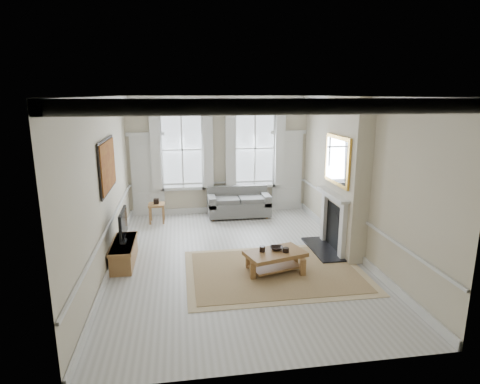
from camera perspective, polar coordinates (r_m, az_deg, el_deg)
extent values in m
plane|color=#B7B5AD|center=(8.69, -0.47, -9.53)|extent=(7.20, 7.20, 0.00)
plane|color=white|center=(7.98, -0.52, 13.51)|extent=(7.20, 7.20, 0.00)
plane|color=beige|center=(11.68, -3.04, 5.20)|extent=(5.20, 0.00, 5.20)
plane|color=beige|center=(8.22, -18.75, 0.83)|extent=(0.00, 7.20, 7.20)
plane|color=beige|center=(8.91, 16.30, 1.97)|extent=(0.00, 7.20, 7.20)
cube|color=silver|center=(11.72, -13.01, 2.16)|extent=(0.90, 0.08, 2.30)
cube|color=silver|center=(12.11, 6.72, 2.79)|extent=(0.90, 0.08, 2.30)
cube|color=#9D601B|center=(8.43, -18.32, 3.61)|extent=(0.05, 1.66, 1.06)
cube|color=beige|center=(9.02, 14.77, 2.21)|extent=(0.35, 1.70, 3.38)
cube|color=black|center=(9.33, 11.71, -7.98)|extent=(0.55, 1.50, 0.05)
cube|color=silver|center=(8.73, 14.37, -5.80)|extent=(0.10, 0.18, 1.15)
cube|color=silver|center=(9.70, 11.86, -3.69)|extent=(0.10, 0.18, 1.15)
cube|color=silver|center=(9.00, 13.00, -0.32)|extent=(0.20, 1.45, 0.06)
cube|color=black|center=(9.24, 13.30, -4.82)|extent=(0.02, 0.92, 1.00)
cube|color=gold|center=(8.87, 13.62, 4.39)|extent=(0.06, 1.26, 1.06)
cube|color=#5B5B58|center=(11.52, -0.19, -2.24)|extent=(1.76, 0.85, 0.40)
cube|color=#5B5B58|center=(11.74, -0.42, -0.12)|extent=(1.76, 0.20, 0.44)
cube|color=#5B5B58|center=(11.37, -4.07, -1.24)|extent=(0.20, 0.85, 0.30)
cube|color=#5B5B58|center=(11.59, 3.62, -0.94)|extent=(0.20, 0.85, 0.30)
cylinder|color=brown|center=(11.20, -3.80, -3.91)|extent=(0.06, 0.06, 0.08)
cylinder|color=brown|center=(12.00, 3.18, -2.69)|extent=(0.06, 0.06, 0.08)
cube|color=brown|center=(11.16, -11.80, -1.79)|extent=(0.43, 0.43, 0.06)
cube|color=brown|center=(11.09, -12.63, -3.36)|extent=(0.05, 0.05, 0.47)
cube|color=brown|center=(11.07, -10.91, -3.30)|extent=(0.05, 0.05, 0.47)
cube|color=brown|center=(11.41, -12.52, -2.87)|extent=(0.05, 0.05, 0.47)
cube|color=brown|center=(11.39, -10.86, -2.82)|extent=(0.05, 0.05, 0.47)
cube|color=olive|center=(8.13, 4.97, -11.18)|extent=(3.50, 2.60, 0.02)
cube|color=brown|center=(7.98, 5.03, -8.73)|extent=(1.28, 0.96, 0.08)
cube|color=brown|center=(7.77, 1.97, -11.07)|extent=(0.10, 0.10, 0.35)
cube|color=brown|center=(7.98, 8.74, -10.52)|extent=(0.10, 0.10, 0.35)
cube|color=brown|center=(8.18, 1.36, -9.72)|extent=(0.10, 0.10, 0.35)
cube|color=brown|center=(8.39, 7.78, -9.25)|extent=(0.10, 0.10, 0.35)
cylinder|color=black|center=(7.94, 3.19, -8.08)|extent=(0.11, 0.11, 0.11)
cylinder|color=black|center=(7.95, 6.54, -8.20)|extent=(0.12, 0.12, 0.09)
imported|color=black|center=(8.06, 5.22, -7.97)|extent=(0.29, 0.29, 0.06)
cube|color=brown|center=(8.73, -16.16, -8.32)|extent=(0.42, 1.30, 0.47)
cube|color=black|center=(8.64, -16.13, -6.80)|extent=(0.08, 0.30, 0.03)
cube|color=black|center=(8.52, -16.31, -4.34)|extent=(0.05, 0.90, 0.55)
cube|color=black|center=(8.51, -16.11, -4.33)|extent=(0.01, 0.83, 0.49)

